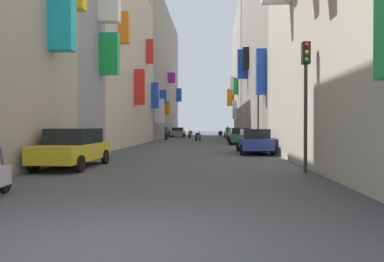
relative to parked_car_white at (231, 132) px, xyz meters
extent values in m
plane|color=#424244|center=(-3.95, -15.52, -0.73)|extent=(140.00, 140.00, 0.00)
cube|color=#19B2BF|center=(-8.48, -36.29, 5.10)|extent=(0.94, 0.59, 2.46)
cube|color=gray|center=(-11.95, -31.32, 6.49)|extent=(6.00, 4.29, 14.44)
cube|color=green|center=(-8.41, -30.05, 4.97)|extent=(1.07, 0.57, 2.28)
cube|color=#19B2BF|center=(-8.42, -29.96, 5.10)|extent=(1.05, 0.47, 2.27)
cube|color=white|center=(-8.36, -30.26, 7.60)|extent=(1.17, 0.61, 1.69)
cube|color=#BCB29E|center=(-11.95, -20.73, 6.25)|extent=(6.00, 16.87, 13.96)
cube|color=red|center=(-8.60, -16.01, 8.13)|extent=(0.69, 0.48, 2.31)
cube|color=orange|center=(-8.59, -25.97, 7.63)|extent=(0.72, 0.57, 2.13)
cube|color=red|center=(-8.52, -21.20, 4.08)|extent=(0.87, 0.51, 2.93)
cube|color=blue|center=(-8.56, -13.17, 4.09)|extent=(0.78, 0.57, 2.69)
cube|color=gray|center=(-11.95, 1.09, 8.43)|extent=(6.00, 26.78, 18.32)
cube|color=purple|center=(-8.42, 0.38, 7.79)|extent=(1.06, 0.62, 1.46)
cube|color=blue|center=(-8.50, -7.94, 4.39)|extent=(0.90, 0.38, 1.67)
cube|color=orange|center=(-8.48, -5.42, 3.22)|extent=(0.94, 0.36, 1.74)
cube|color=white|center=(-8.43, -11.26, 2.58)|extent=(1.03, 0.56, 2.64)
cube|color=blue|center=(-8.49, 11.87, 6.35)|extent=(0.91, 0.47, 2.36)
cube|color=gray|center=(4.05, -16.06, 9.19)|extent=(6.00, 22.00, 19.83)
cube|color=blue|center=(0.53, -13.29, 7.25)|extent=(1.04, 0.54, 2.98)
cube|color=black|center=(0.75, -14.62, 7.60)|extent=(0.60, 0.51, 2.17)
cube|color=blue|center=(0.71, -26.04, 4.52)|extent=(0.67, 0.54, 3.05)
cube|color=#9E9384|center=(4.05, 5.20, 8.77)|extent=(6.00, 18.56, 19.00)
cube|color=orange|center=(0.46, 10.45, 5.73)|extent=(1.18, 0.57, 2.83)
cube|color=green|center=(0.70, -0.04, 6.48)|extent=(0.70, 0.42, 2.34)
cube|color=white|center=(0.62, 6.85, 7.85)|extent=(0.85, 0.51, 1.89)
cube|color=white|center=(0.75, 3.81, 3.35)|extent=(0.61, 0.37, 2.75)
cube|color=white|center=(0.00, 0.06, -0.14)|extent=(1.69, 4.08, 0.57)
cube|color=black|center=(0.00, -0.15, 0.40)|extent=(1.48, 2.28, 0.50)
cylinder|color=black|center=(-0.84, 1.40, -0.43)|extent=(0.18, 0.60, 0.60)
cylinder|color=black|center=(0.84, 1.40, -0.43)|extent=(0.18, 0.60, 0.60)
cylinder|color=black|center=(-0.84, -1.29, -0.43)|extent=(0.18, 0.60, 0.60)
cylinder|color=black|center=(0.84, -1.29, -0.43)|extent=(0.18, 0.60, 0.60)
cube|color=slate|center=(-7.66, 1.84, -0.12)|extent=(1.81, 4.36, 0.63)
cube|color=black|center=(-7.66, 2.06, 0.43)|extent=(1.59, 2.44, 0.47)
cylinder|color=black|center=(-6.76, 0.40, -0.43)|extent=(0.18, 0.60, 0.60)
cylinder|color=black|center=(-8.56, 0.40, -0.43)|extent=(0.18, 0.60, 0.60)
cylinder|color=black|center=(-6.76, 3.28, -0.43)|extent=(0.18, 0.60, 0.60)
cylinder|color=black|center=(-8.56, 3.28, -0.43)|extent=(0.18, 0.60, 0.60)
cube|color=navy|center=(-0.08, -29.03, -0.13)|extent=(1.67, 4.46, 0.59)
cube|color=black|center=(-0.08, -29.25, 0.44)|extent=(1.47, 2.50, 0.55)
cylinder|color=black|center=(-0.91, -27.56, -0.43)|extent=(0.18, 0.60, 0.60)
cylinder|color=black|center=(0.76, -27.56, -0.43)|extent=(0.18, 0.60, 0.60)
cylinder|color=black|center=(-0.91, -30.50, -0.43)|extent=(0.18, 0.60, 0.60)
cylinder|color=black|center=(0.76, -30.50, -0.43)|extent=(0.18, 0.60, 0.60)
cube|color=#236638|center=(-0.06, -17.96, -0.12)|extent=(1.85, 4.42, 0.62)
cube|color=black|center=(-0.06, -18.18, 0.45)|extent=(1.62, 2.48, 0.52)
cylinder|color=black|center=(-0.98, -16.50, -0.43)|extent=(0.18, 0.60, 0.60)
cylinder|color=black|center=(0.86, -16.50, -0.43)|extent=(0.18, 0.60, 0.60)
cylinder|color=black|center=(-0.98, -19.42, -0.43)|extent=(0.18, 0.60, 0.60)
cylinder|color=black|center=(0.86, -19.42, -0.43)|extent=(0.18, 0.60, 0.60)
cube|color=gold|center=(-7.93, -36.61, -0.12)|extent=(1.66, 4.35, 0.62)
cube|color=black|center=(-7.93, -36.39, 0.49)|extent=(1.46, 2.44, 0.60)
cylinder|color=black|center=(-7.10, -38.05, -0.43)|extent=(0.18, 0.60, 0.60)
cylinder|color=black|center=(-8.76, -38.05, -0.43)|extent=(0.18, 0.60, 0.60)
cylinder|color=black|center=(-7.10, -35.18, -0.43)|extent=(0.18, 0.60, 0.60)
cylinder|color=black|center=(-8.76, -35.18, -0.43)|extent=(0.18, 0.60, 0.60)
cube|color=#B7B7BC|center=(0.02, -11.31, -0.14)|extent=(1.72, 4.48, 0.57)
cube|color=black|center=(0.02, -11.54, 0.39)|extent=(1.52, 2.51, 0.50)
cylinder|color=black|center=(-0.84, -9.83, -0.43)|extent=(0.18, 0.60, 0.60)
cylinder|color=black|center=(0.89, -9.83, -0.43)|extent=(0.18, 0.60, 0.60)
cylinder|color=black|center=(-0.84, -12.79, -0.43)|extent=(0.18, 0.60, 0.60)
cylinder|color=black|center=(0.89, -12.79, -0.43)|extent=(0.18, 0.60, 0.60)
cube|color=orange|center=(-5.63, -1.96, -0.26)|extent=(0.52, 1.13, 0.45)
cube|color=black|center=(-5.61, -1.76, 0.04)|extent=(0.36, 0.58, 0.16)
cylinder|color=#4C4C51|center=(-5.67, -2.51, 0.06)|extent=(0.08, 0.28, 0.68)
cylinder|color=black|center=(-5.68, -2.65, -0.49)|extent=(0.14, 0.49, 0.48)
cylinder|color=black|center=(-5.57, -1.28, -0.49)|extent=(0.14, 0.49, 0.48)
cube|color=black|center=(-1.34, 4.91, -0.26)|extent=(0.69, 1.17, 0.45)
cube|color=black|center=(-1.39, 4.71, 0.04)|extent=(0.44, 0.62, 0.16)
cylinder|color=#4C4C51|center=(-1.21, 5.44, 0.06)|extent=(0.12, 0.28, 0.68)
cylinder|color=black|center=(-1.17, 5.58, -0.49)|extent=(0.21, 0.49, 0.48)
cylinder|color=black|center=(-1.50, 4.24, -0.49)|extent=(0.21, 0.49, 0.48)
cube|color=silver|center=(-6.04, 4.89, -0.26)|extent=(0.66, 1.24, 0.45)
cube|color=black|center=(-6.00, 5.11, 0.04)|extent=(0.42, 0.61, 0.16)
cylinder|color=#4C4C51|center=(-6.15, 4.32, 0.06)|extent=(0.11, 0.28, 0.68)
cylinder|color=black|center=(-6.18, 4.17, -0.49)|extent=(0.19, 0.49, 0.48)
cylinder|color=black|center=(-5.90, 5.61, -0.49)|extent=(0.19, 0.49, 0.48)
cylinder|color=#4C4C51|center=(-7.48, -41.95, 0.06)|extent=(0.09, 0.28, 0.68)
cylinder|color=black|center=(-7.50, -41.81, -0.49)|extent=(0.15, 0.49, 0.48)
cube|color=#287F3D|center=(-4.14, -11.17, -0.26)|extent=(0.69, 1.22, 0.45)
cube|color=black|center=(-4.19, -11.38, 0.04)|extent=(0.44, 0.62, 0.16)
cylinder|color=#4C4C51|center=(-4.01, -10.62, 0.06)|extent=(0.12, 0.28, 0.68)
cylinder|color=black|center=(-3.98, -10.48, -0.49)|extent=(0.21, 0.49, 0.48)
cylinder|color=black|center=(-4.31, -11.87, -0.49)|extent=(0.21, 0.49, 0.48)
cylinder|color=#2E2E2E|center=(-0.76, -8.03, -0.34)|extent=(0.38, 0.38, 0.78)
cylinder|color=#4C724C|center=(-0.76, -8.03, 0.35)|extent=(0.45, 0.45, 0.61)
sphere|color=tan|center=(-0.76, -8.03, 0.77)|extent=(0.21, 0.21, 0.21)
cylinder|color=black|center=(-7.89, -9.65, -0.31)|extent=(0.42, 0.42, 0.84)
cylinder|color=#335199|center=(-7.89, -9.65, 0.45)|extent=(0.50, 0.50, 0.67)
sphere|color=tan|center=(-7.89, -9.65, 0.89)|extent=(0.23, 0.23, 0.23)
cylinder|color=#2D2D2D|center=(0.67, -24.99, 1.22)|extent=(0.12, 0.12, 3.90)
cube|color=black|center=(0.67, -24.99, 3.55)|extent=(0.26, 0.26, 0.75)
sphere|color=red|center=(0.67, -25.13, 3.80)|extent=(0.14, 0.14, 0.14)
sphere|color=orange|center=(0.67, -25.13, 3.55)|extent=(0.14, 0.14, 0.14)
sphere|color=green|center=(0.67, -25.13, 3.30)|extent=(0.14, 0.14, 0.14)
cylinder|color=#2D2D2D|center=(0.68, -37.70, 1.14)|extent=(0.12, 0.12, 3.73)
cube|color=black|center=(0.68, -37.70, 3.38)|extent=(0.26, 0.26, 0.75)
sphere|color=red|center=(0.68, -37.84, 3.63)|extent=(0.14, 0.14, 0.14)
sphere|color=orange|center=(0.68, -37.84, 3.38)|extent=(0.14, 0.14, 0.14)
sphere|color=green|center=(0.68, -37.84, 3.13)|extent=(0.14, 0.14, 0.14)
camera|label=1|loc=(-2.49, -50.03, 0.88)|focal=33.09mm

